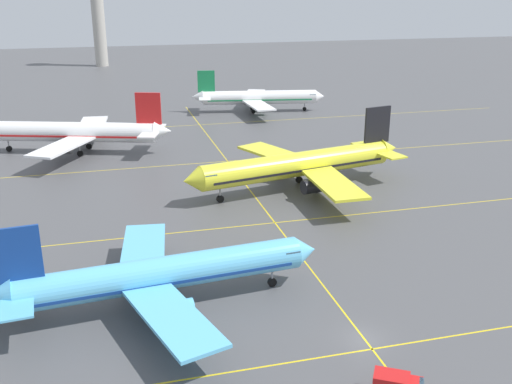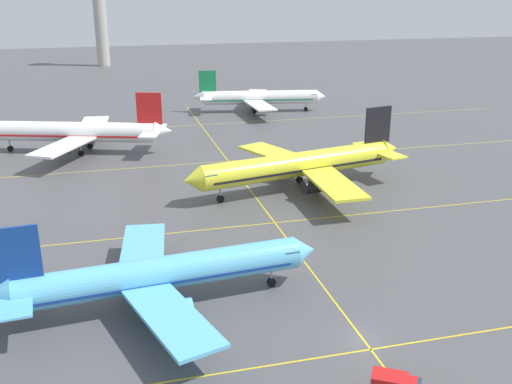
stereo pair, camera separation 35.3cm
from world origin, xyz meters
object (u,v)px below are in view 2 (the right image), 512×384
at_px(airliner_front_gate, 159,274).
at_px(airliner_far_left_stand, 259,98).
at_px(airliner_second_row, 300,165).
at_px(control_tower, 99,8).
at_px(airliner_third_row, 76,132).

xyz_separation_m(airliner_front_gate, airliner_far_left_stand, (36.77, 97.17, 0.02)).
bearing_deg(airliner_second_row, airliner_front_gate, -129.32).
bearing_deg(airliner_far_left_stand, control_tower, 110.01).
relative_size(airliner_second_row, airliner_third_row, 1.03).
xyz_separation_m(airliner_front_gate, airliner_third_row, (-10.19, 66.71, 0.47)).
height_order(airliner_far_left_stand, control_tower, control_tower).
bearing_deg(airliner_second_row, airliner_third_row, 137.79).
relative_size(airliner_front_gate, airliner_third_row, 0.91).
relative_size(airliner_third_row, airliner_far_left_stand, 1.09).
xyz_separation_m(airliner_second_row, airliner_far_left_stand, (9.77, 64.20, -0.52)).
height_order(airliner_front_gate, control_tower, control_tower).
distance_m(airliner_front_gate, control_tower, 206.47).
bearing_deg(control_tower, airliner_front_gate, -89.25).
height_order(airliner_third_row, control_tower, control_tower).
xyz_separation_m(airliner_front_gate, control_tower, (-2.68, 205.51, 19.78)).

